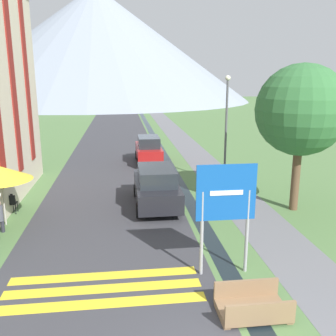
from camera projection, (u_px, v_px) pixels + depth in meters
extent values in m
plane|color=#517542|center=(149.00, 159.00, 26.58)|extent=(160.00, 160.00, 0.00)
cube|color=#38383D|center=(115.00, 137.00, 35.92)|extent=(6.40, 60.00, 0.01)
cube|color=slate|center=(178.00, 136.00, 36.65)|extent=(2.20, 60.00, 0.01)
cube|color=black|center=(154.00, 137.00, 36.36)|extent=(0.60, 60.00, 0.00)
cube|color=yellow|center=(103.00, 304.00, 9.70)|extent=(5.44, 0.44, 0.01)
cube|color=yellow|center=(104.00, 289.00, 10.38)|extent=(5.44, 0.44, 0.01)
cube|color=yellow|center=(105.00, 276.00, 11.05)|extent=(5.44, 0.44, 0.01)
cone|color=gray|center=(97.00, 45.00, 87.99)|extent=(71.53, 71.53, 25.80)
cube|color=maroon|center=(13.00, 82.00, 16.77)|extent=(0.06, 0.70, 8.22)
cube|color=maroon|center=(27.00, 81.00, 19.30)|extent=(0.06, 0.70, 8.22)
cylinder|color=#9E9EA3|center=(202.00, 234.00, 10.87)|extent=(0.10, 0.10, 2.57)
cylinder|color=#9E9EA3|center=(247.00, 231.00, 11.03)|extent=(0.10, 0.10, 2.57)
cube|color=#1451AD|center=(226.00, 193.00, 10.63)|extent=(1.75, 0.05, 1.65)
cube|color=white|center=(227.00, 193.00, 10.61)|extent=(0.96, 0.02, 0.14)
cube|color=#846647|center=(252.00, 310.00, 9.23)|extent=(1.70, 1.10, 0.12)
cube|color=#846647|center=(260.00, 312.00, 8.67)|extent=(1.70, 0.08, 0.45)
cube|color=#846647|center=(246.00, 288.00, 9.65)|extent=(1.70, 0.08, 0.45)
cube|color=#846647|center=(222.00, 315.00, 9.16)|extent=(0.16, 0.99, 0.08)
cube|color=#846647|center=(282.00, 311.00, 9.35)|extent=(0.16, 0.99, 0.08)
cube|color=black|center=(156.00, 190.00, 16.96)|extent=(1.86, 4.53, 0.84)
cube|color=#23282D|center=(157.00, 175.00, 16.56)|extent=(1.58, 2.49, 0.68)
cylinder|color=black|center=(136.00, 190.00, 18.31)|extent=(0.18, 0.60, 0.60)
cylinder|color=black|center=(172.00, 189.00, 18.52)|extent=(0.18, 0.60, 0.60)
cylinder|color=black|center=(138.00, 210.00, 15.61)|extent=(0.18, 0.60, 0.60)
cylinder|color=black|center=(180.00, 208.00, 15.82)|extent=(0.18, 0.60, 0.60)
cube|color=#A31919|center=(149.00, 152.00, 25.36)|extent=(1.62, 4.02, 0.84)
cube|color=#23282D|center=(149.00, 142.00, 24.99)|extent=(1.38, 2.21, 0.68)
cylinder|color=black|center=(137.00, 155.00, 26.57)|extent=(0.18, 0.60, 0.60)
cylinder|color=black|center=(158.00, 154.00, 26.76)|extent=(0.18, 0.60, 0.60)
cylinder|color=black|center=(138.00, 163.00, 24.17)|extent=(0.18, 0.60, 0.60)
cylinder|color=black|center=(162.00, 162.00, 24.36)|extent=(0.18, 0.60, 0.60)
cube|color=black|center=(12.00, 203.00, 16.03)|extent=(0.40, 0.40, 0.04)
cube|color=black|center=(10.00, 200.00, 15.81)|extent=(0.40, 0.04, 0.40)
cylinder|color=black|center=(10.00, 207.00, 16.23)|extent=(0.03, 0.03, 0.45)
cylinder|color=black|center=(18.00, 207.00, 16.27)|extent=(0.03, 0.03, 0.45)
cylinder|color=black|center=(7.00, 210.00, 15.90)|extent=(0.03, 0.03, 0.45)
cylinder|color=black|center=(16.00, 209.00, 15.94)|extent=(0.03, 0.03, 0.45)
cube|color=black|center=(10.00, 202.00, 16.22)|extent=(0.40, 0.40, 0.04)
cube|color=black|center=(8.00, 199.00, 16.00)|extent=(0.40, 0.04, 0.40)
cylinder|color=black|center=(7.00, 205.00, 16.41)|extent=(0.03, 0.03, 0.45)
cylinder|color=black|center=(15.00, 205.00, 16.45)|extent=(0.03, 0.03, 0.45)
cylinder|color=black|center=(5.00, 208.00, 16.09)|extent=(0.03, 0.03, 0.45)
cylinder|color=black|center=(13.00, 208.00, 16.13)|extent=(0.03, 0.03, 0.45)
cylinder|color=#B7B2A8|center=(3.00, 198.00, 14.61)|extent=(0.06, 0.06, 2.21)
cone|color=yellow|center=(1.00, 173.00, 14.37)|extent=(2.36, 2.36, 0.55)
cylinder|color=#282833|center=(3.00, 226.00, 14.12)|extent=(0.14, 0.14, 0.46)
cylinder|color=#282833|center=(3.00, 210.00, 15.83)|extent=(0.14, 0.14, 0.46)
cylinder|color=#282833|center=(8.00, 210.00, 15.85)|extent=(0.14, 0.14, 0.46)
cylinder|color=#4C4C56|center=(4.00, 199.00, 15.72)|extent=(0.32, 0.32, 0.55)
sphere|color=tan|center=(3.00, 190.00, 15.63)|extent=(0.22, 0.22, 0.22)
cylinder|color=#515156|center=(226.00, 133.00, 20.02)|extent=(0.12, 0.12, 5.53)
sphere|color=silver|center=(228.00, 78.00, 19.33)|extent=(0.28, 0.28, 0.28)
cylinder|color=brown|center=(295.00, 179.00, 16.27)|extent=(0.36, 0.36, 2.75)
sphere|color=#336B38|center=(301.00, 110.00, 15.55)|extent=(3.83, 3.83, 3.83)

